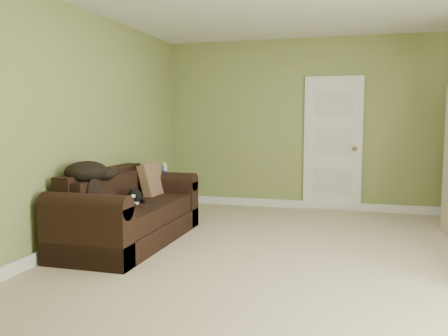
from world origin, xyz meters
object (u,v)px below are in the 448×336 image
Objects in this scene: sofa at (127,215)px; cat at (134,197)px; side_table at (162,197)px; banana at (122,212)px.

sofa is 0.23m from cat.
sofa is at bearing -83.22° from side_table.
side_table reaches higher than cat.
sofa is 4.81× the size of cat.
side_table is 4.33× the size of banana.
sofa is 2.67× the size of side_table.
sofa is at bearing 107.69° from banana.
sofa reaches higher than cat.
banana is (0.15, -0.56, -0.06)m from cat.
sofa reaches higher than side_table.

